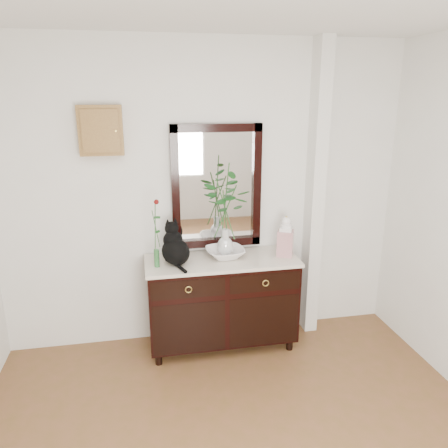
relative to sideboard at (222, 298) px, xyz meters
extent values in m
cube|color=white|center=(-0.10, 0.25, 0.88)|extent=(3.60, 0.04, 2.70)
cube|color=white|center=(0.90, 0.17, 0.88)|extent=(0.12, 0.20, 2.70)
cube|color=black|center=(0.00, 0.00, -0.01)|extent=(1.30, 0.50, 0.82)
cube|color=beige|center=(0.00, 0.00, 0.36)|extent=(1.33, 0.52, 0.03)
cube|color=black|center=(0.00, 0.24, 0.97)|extent=(0.80, 0.06, 1.10)
cube|color=white|center=(0.00, 0.25, 0.97)|extent=(0.66, 0.01, 0.96)
cube|color=brown|center=(-0.95, 0.21, 1.48)|extent=(0.35, 0.10, 0.40)
imported|color=white|center=(0.04, 0.04, 0.42)|extent=(0.37, 0.37, 0.08)
camera|label=1|loc=(-0.66, -3.49, 1.77)|focal=35.00mm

